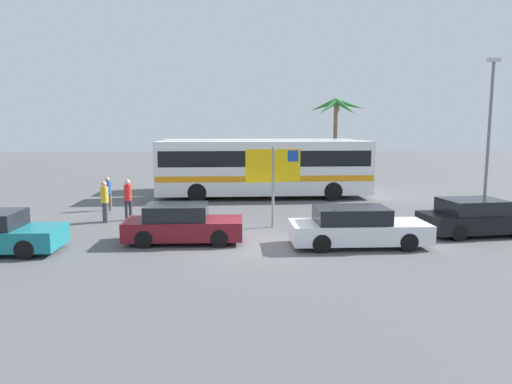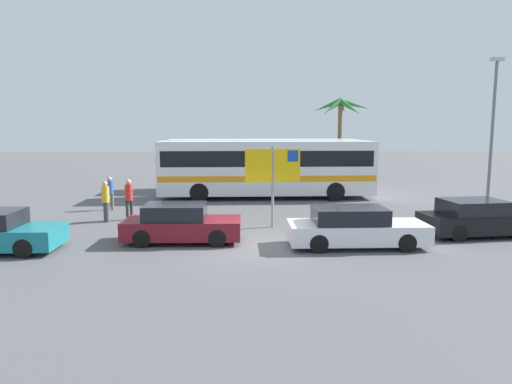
# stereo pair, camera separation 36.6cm
# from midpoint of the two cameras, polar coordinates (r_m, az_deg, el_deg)

# --- Properties ---
(ground) EXTENTS (120.00, 120.00, 0.00)m
(ground) POSITION_cam_midpoint_polar(r_m,az_deg,el_deg) (15.89, -0.75, -6.49)
(ground) COLOR #565659
(bus_front_coach) EXTENTS (11.77, 2.56, 3.17)m
(bus_front_coach) POSITION_cam_midpoint_polar(r_m,az_deg,el_deg) (26.04, 0.56, 3.15)
(bus_front_coach) COLOR white
(bus_front_coach) RESTS_ON ground
(bus_rear_coach) EXTENTS (11.77, 2.56, 3.17)m
(bus_rear_coach) POSITION_cam_midpoint_polar(r_m,az_deg,el_deg) (29.49, 0.16, 3.71)
(bus_rear_coach) COLOR white
(bus_rear_coach) RESTS_ON ground
(ferry_sign) EXTENTS (2.19, 0.38, 3.20)m
(ferry_sign) POSITION_cam_midpoint_polar(r_m,az_deg,el_deg) (18.40, 1.67, 2.84)
(ferry_sign) COLOR gray
(ferry_sign) RESTS_ON ground
(car_white) EXTENTS (4.55, 1.74, 1.32)m
(car_white) POSITION_cam_midpoint_polar(r_m,az_deg,el_deg) (15.97, 11.50, -4.23)
(car_white) COLOR silver
(car_white) RESTS_ON ground
(car_black) EXTENTS (4.21, 2.18, 1.32)m
(car_black) POSITION_cam_midpoint_polar(r_m,az_deg,el_deg) (19.06, 24.68, -2.84)
(car_black) COLOR black
(car_black) RESTS_ON ground
(car_maroon) EXTENTS (4.04, 1.79, 1.32)m
(car_maroon) POSITION_cam_midpoint_polar(r_m,az_deg,el_deg) (16.40, -9.59, -3.87)
(car_maroon) COLOR maroon
(car_maroon) RESTS_ON ground
(pedestrian_near_sign) EXTENTS (0.32, 0.32, 1.73)m
(pedestrian_near_sign) POSITION_cam_midpoint_polar(r_m,az_deg,el_deg) (20.44, -18.42, -0.74)
(pedestrian_near_sign) COLOR #4C4C51
(pedestrian_near_sign) RESTS_ON ground
(pedestrian_crossing_lot) EXTENTS (0.32, 0.32, 1.75)m
(pedestrian_crossing_lot) POSITION_cam_midpoint_polar(r_m,az_deg,el_deg) (20.65, -15.79, -0.50)
(pedestrian_crossing_lot) COLOR #2D2D33
(pedestrian_crossing_lot) RESTS_ON ground
(pedestrian_by_bus) EXTENTS (0.32, 0.32, 1.60)m
(pedestrian_by_bus) POSITION_cam_midpoint_polar(r_m,az_deg,el_deg) (23.39, -17.98, 0.12)
(pedestrian_by_bus) COLOR #706656
(pedestrian_by_bus) RESTS_ON ground
(lamp_post_left_side) EXTENTS (0.56, 0.20, 6.95)m
(lamp_post_left_side) POSITION_cam_midpoint_polar(r_m,az_deg,el_deg) (23.52, 26.08, 6.75)
(lamp_post_left_side) COLOR slate
(lamp_post_left_side) RESTS_ON ground
(palm_tree_seaside) EXTENTS (4.02, 3.94, 6.03)m
(palm_tree_seaside) POSITION_cam_midpoint_polar(r_m,az_deg,el_deg) (35.28, 9.47, 9.30)
(palm_tree_seaside) COLOR brown
(palm_tree_seaside) RESTS_ON ground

